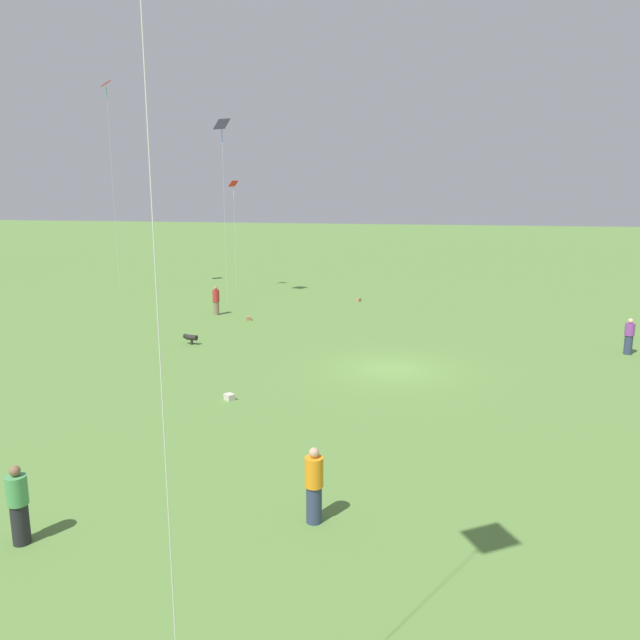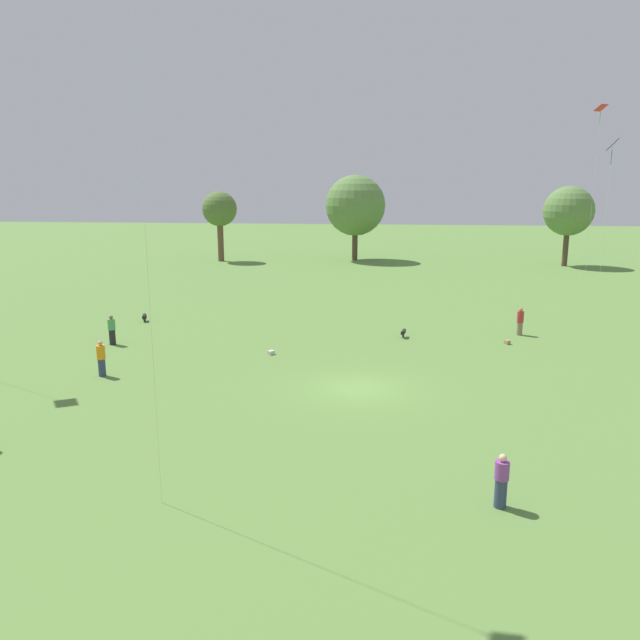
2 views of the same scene
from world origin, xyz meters
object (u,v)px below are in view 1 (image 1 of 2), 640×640
person_1 (18,506)px  picnic_bag_0 (358,300)px  person_3 (629,337)px  picnic_bag_2 (229,397)px  kite_1 (222,131)px  person_0 (314,486)px  kite_6 (107,97)px  picnic_bag_1 (248,318)px  kite_5 (234,190)px  dog_0 (190,337)px  person_4 (216,301)px

person_1 → picnic_bag_0: bearing=-112.2°
person_3 → picnic_bag_2: (-10.26, 16.38, -0.74)m
kite_1 → person_1: bearing=-16.1°
person_0 → person_3: size_ratio=1.07×
kite_6 → picnic_bag_2: 31.63m
picnic_bag_1 → person_0: bearing=-157.9°
kite_1 → picnic_bag_1: size_ratio=30.85×
kite_5 → picnic_bag_1: size_ratio=20.89×
person_1 → kite_1: 33.02m
kite_5 → dog_0: size_ratio=10.43×
person_0 → person_3: person_0 is taller
kite_5 → picnic_bag_2: kite_5 is taller
person_3 → dog_0: (-2.52, 21.31, -0.49)m
person_0 → kite_6: bearing=170.1°
person_0 → kite_6: 39.90m
person_4 → picnic_bag_2: person_4 is taller
person_4 → kite_5: bearing=-57.9°
person_0 → picnic_bag_1: bearing=156.1°
person_4 → dog_0: (-7.58, -1.52, -0.53)m
kite_1 → dog_0: size_ratio=15.41×
picnic_bag_1 → kite_6: bearing=57.8°
dog_0 → picnic_bag_0: 15.68m
person_1 → kite_5: (35.15, 7.37, 6.85)m
picnic_bag_0 → picnic_bag_2: 22.06m
kite_5 → kite_6: bearing=0.3°
person_4 → dog_0: size_ratio=2.26×
person_0 → kite_5: size_ratio=0.22×
person_0 → person_3: (18.18, -11.38, -0.07)m
person_1 → person_3: bearing=-148.0°
person_3 → picnic_bag_0: person_3 is taller
person_1 → picnic_bag_2: person_1 is taller
person_4 → picnic_bag_2: (-15.33, -6.44, -0.78)m
kite_1 → picnic_bag_2: 24.65m
kite_6 → picnic_bag_0: kite_6 is taller
picnic_bag_0 → picnic_bag_2: size_ratio=0.83×
person_0 → picnic_bag_2: size_ratio=4.00×
person_0 → dog_0: person_0 is taller
person_1 → picnic_bag_1: (24.25, 2.76, -0.78)m
kite_6 → person_3: bearing=79.0°
kite_5 → picnic_bag_1: bearing=96.4°
kite_5 → dog_0: bearing=85.3°
kite_6 → dog_0: size_ratio=19.22×
person_3 → kite_5: kite_5 is taller
person_3 → kite_6: 38.14m
person_1 → picnic_bag_0: person_1 is taller
kite_1 → person_0: bearing=-4.0°
person_1 → dog_0: person_1 is taller
picnic_bag_2 → dog_0: bearing=32.4°
person_3 → kite_1: 28.20m
picnic_bag_1 → dog_0: bearing=171.1°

